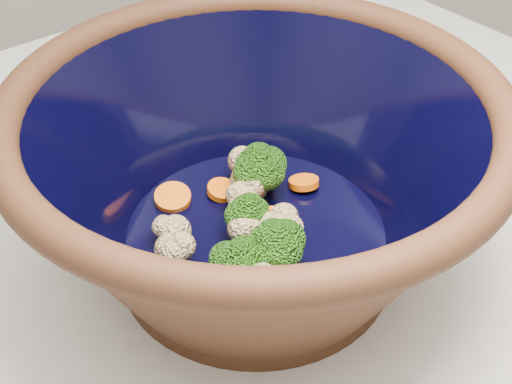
% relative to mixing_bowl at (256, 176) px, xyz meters
% --- Properties ---
extents(mixing_bowl, '(0.41, 0.41, 0.17)m').
position_rel_mixing_bowl_xyz_m(mixing_bowl, '(0.00, 0.00, 0.00)').
color(mixing_bowl, black).
rests_on(mixing_bowl, counter).
extents(vegetable_pile, '(0.17, 0.17, 0.05)m').
position_rel_mixing_bowl_xyz_m(vegetable_pile, '(-0.01, -0.00, -0.03)').
color(vegetable_pile, '#608442').
rests_on(vegetable_pile, mixing_bowl).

